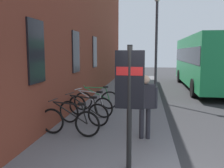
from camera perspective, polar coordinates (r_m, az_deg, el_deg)
name	(u,v)px	position (r m, az deg, el deg)	size (l,w,h in m)	color
ground	(189,113)	(10.35, 17.46, -6.32)	(60.00, 60.00, 0.00)	#2D2D30
sidewalk_pavement	(125,100)	(12.20, 3.06, -3.65)	(24.00, 3.50, 0.12)	slate
station_facade	(88,24)	(13.37, -5.46, 13.54)	(22.00, 0.65, 7.68)	brown
bicycle_mid_rack	(70,121)	(6.90, -9.76, -8.52)	(0.48, 1.76, 0.97)	black
bicycle_beside_lamp	(83,112)	(7.84, -6.64, -6.54)	(0.62, 1.72, 0.97)	black
bicycle_by_door	(90,106)	(8.79, -5.03, -5.00)	(0.63, 1.72, 0.97)	black
bicycle_leaning_wall	(97,100)	(9.82, -3.57, -3.68)	(0.70, 1.69, 0.97)	black
transit_info_sign	(130,88)	(4.65, 4.07, -0.88)	(0.12, 0.55, 2.40)	black
city_bus	(205,60)	(17.21, 20.65, 5.31)	(10.53, 2.75, 3.35)	#1E8C4C
pedestrian_crossing_street	(145,100)	(6.47, 7.66, -3.75)	(0.27, 0.64, 1.68)	#26262D
street_lamp	(156,39)	(11.93, 10.21, 10.27)	(0.28, 0.28, 4.85)	#333338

